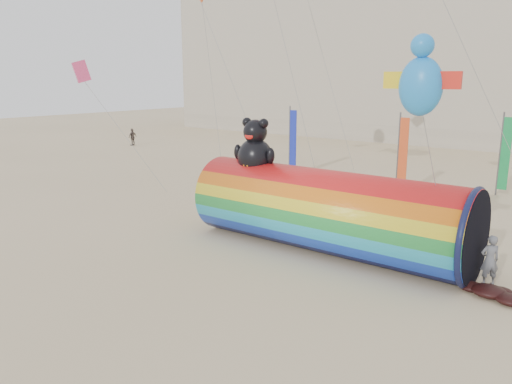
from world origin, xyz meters
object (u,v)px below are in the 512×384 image
Objects in this scene: fabric_bundle at (495,293)px; windsock_assembly at (326,209)px; kite_handler at (490,260)px; hotel_building at (397,52)px.

windsock_assembly is at bearing 174.80° from fabric_bundle.
fabric_bundle is (6.93, -0.63, -1.67)m from windsock_assembly.
windsock_assembly is 6.51m from kite_handler.
windsock_assembly is 6.49× the size of kite_handler.
windsock_assembly is 4.60× the size of fabric_bundle.
kite_handler is at bearing -63.11° from hotel_building.
kite_handler is 1.35m from fabric_bundle.
kite_handler is 0.71× the size of fabric_bundle.
hotel_building is 46.64m from windsock_assembly.
hotel_building is at bearing -103.16° from kite_handler.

